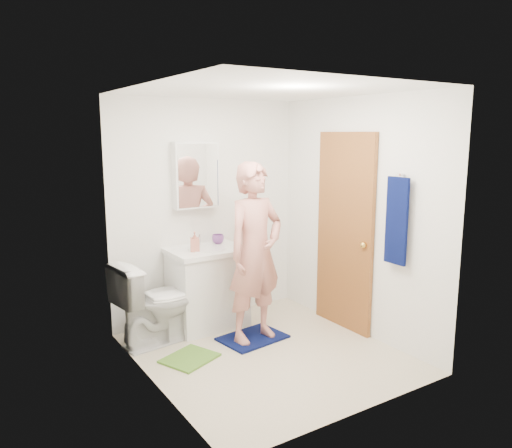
{
  "coord_description": "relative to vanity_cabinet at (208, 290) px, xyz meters",
  "views": [
    {
      "loc": [
        -2.45,
        -3.64,
        2.03
      ],
      "look_at": [
        0.04,
        0.25,
        1.19
      ],
      "focal_mm": 35.0,
      "sensor_mm": 36.0,
      "label": 1
    }
  ],
  "objects": [
    {
      "name": "floor",
      "position": [
        0.15,
        -0.91,
        -0.41
      ],
      "size": [
        2.2,
        2.4,
        0.02
      ],
      "primitive_type": "cube",
      "color": "beige",
      "rests_on": "ground"
    },
    {
      "name": "bath_mat",
      "position": [
        0.21,
        -0.56,
        -0.39
      ],
      "size": [
        0.69,
        0.53,
        0.02
      ],
      "primitive_type": "cube",
      "rotation": [
        0.0,
        0.0,
        0.14
      ],
      "color": "#071045",
      "rests_on": "floor"
    },
    {
      "name": "medicine_cabinet",
      "position": [
        0.0,
        0.22,
        1.2
      ],
      "size": [
        0.5,
        0.12,
        0.7
      ],
      "primitive_type": "cube",
      "color": "white",
      "rests_on": "wall_back"
    },
    {
      "name": "toilet",
      "position": [
        -0.62,
        -0.13,
        0.02
      ],
      "size": [
        0.88,
        0.58,
        0.84
      ],
      "primitive_type": "imported",
      "rotation": [
        0.0,
        0.0,
        1.72
      ],
      "color": "white",
      "rests_on": "floor"
    },
    {
      "name": "countertop",
      "position": [
        0.0,
        0.0,
        0.43
      ],
      "size": [
        0.79,
        0.59,
        0.05
      ],
      "primitive_type": "cube",
      "color": "white",
      "rests_on": "vanity_cabinet"
    },
    {
      "name": "soap_dispenser",
      "position": [
        -0.16,
        -0.05,
        0.55
      ],
      "size": [
        0.12,
        0.12,
        0.2
      ],
      "primitive_type": "imported",
      "rotation": [
        0.0,
        0.0,
        -0.41
      ],
      "color": "#CC735F",
      "rests_on": "countertop"
    },
    {
      "name": "wall_back",
      "position": [
        0.15,
        0.3,
        0.8
      ],
      "size": [
        2.2,
        0.02,
        2.4
      ],
      "primitive_type": "cube",
      "color": "white",
      "rests_on": "ground"
    },
    {
      "name": "ceiling",
      "position": [
        0.15,
        -0.91,
        2.01
      ],
      "size": [
        2.2,
        2.4,
        0.02
      ],
      "primitive_type": "cube",
      "color": "white",
      "rests_on": "ground"
    },
    {
      "name": "door_knob",
      "position": [
        1.18,
        -1.08,
        0.55
      ],
      "size": [
        0.07,
        0.07,
        0.07
      ],
      "primitive_type": "sphere",
      "color": "gold",
      "rests_on": "door"
    },
    {
      "name": "wall_left",
      "position": [
        -0.96,
        -0.91,
        0.8
      ],
      "size": [
        0.02,
        2.4,
        2.4
      ],
      "primitive_type": "cube",
      "color": "white",
      "rests_on": "ground"
    },
    {
      "name": "toothbrush_cup",
      "position": [
        0.21,
        0.14,
        0.5
      ],
      "size": [
        0.14,
        0.14,
        0.1
      ],
      "primitive_type": "imported",
      "rotation": [
        0.0,
        0.0,
        -0.08
      ],
      "color": "#784293",
      "rests_on": "countertop"
    },
    {
      "name": "green_rug",
      "position": [
        -0.52,
        -0.64,
        -0.39
      ],
      "size": [
        0.57,
        0.53,
        0.02
      ],
      "primitive_type": "cube",
      "rotation": [
        0.0,
        0.0,
        0.4
      ],
      "color": "#588D2F",
      "rests_on": "floor"
    },
    {
      "name": "wall_right",
      "position": [
        1.26,
        -0.91,
        0.8
      ],
      "size": [
        0.02,
        2.4,
        2.4
      ],
      "primitive_type": "cube",
      "color": "white",
      "rests_on": "ground"
    },
    {
      "name": "towel",
      "position": [
        1.18,
        -1.48,
        0.85
      ],
      "size": [
        0.03,
        0.24,
        0.8
      ],
      "primitive_type": "cube",
      "color": "#071045",
      "rests_on": "wall_right"
    },
    {
      "name": "faucet",
      "position": [
        0.0,
        0.18,
        0.51
      ],
      "size": [
        0.03,
        0.03,
        0.12
      ],
      "primitive_type": "cylinder",
      "color": "silver",
      "rests_on": "countertop"
    },
    {
      "name": "wall_front",
      "position": [
        0.15,
        -2.12,
        0.8
      ],
      "size": [
        2.2,
        0.02,
        2.4
      ],
      "primitive_type": "cube",
      "color": "white",
      "rests_on": "ground"
    },
    {
      "name": "man",
      "position": [
        0.22,
        -0.59,
        0.5
      ],
      "size": [
        0.69,
        0.5,
        1.75
      ],
      "primitive_type": "imported",
      "rotation": [
        0.0,
        0.0,
        0.14
      ],
      "color": "tan",
      "rests_on": "bath_mat"
    },
    {
      "name": "towel_hook",
      "position": [
        1.22,
        -1.48,
        1.27
      ],
      "size": [
        0.06,
        0.02,
        0.02
      ],
      "primitive_type": "cylinder",
      "rotation": [
        0.0,
        1.57,
        0.0
      ],
      "color": "silver",
      "rests_on": "wall_right"
    },
    {
      "name": "door",
      "position": [
        1.22,
        -0.76,
        0.62
      ],
      "size": [
        0.05,
        0.8,
        2.05
      ],
      "primitive_type": "cube",
      "color": "#A5632D",
      "rests_on": "ground"
    },
    {
      "name": "mirror_panel",
      "position": [
        0.0,
        0.16,
        1.2
      ],
      "size": [
        0.46,
        0.01,
        0.66
      ],
      "primitive_type": "cube",
      "color": "white",
      "rests_on": "wall_back"
    },
    {
      "name": "sink_basin",
      "position": [
        0.0,
        0.0,
        0.44
      ],
      "size": [
        0.4,
        0.4,
        0.03
      ],
      "primitive_type": "cylinder",
      "color": "white",
      "rests_on": "countertop"
    },
    {
      "name": "vanity_cabinet",
      "position": [
        0.0,
        0.0,
        0.0
      ],
      "size": [
        0.75,
        0.55,
        0.8
      ],
      "primitive_type": "cube",
      "color": "white",
      "rests_on": "floor"
    }
  ]
}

